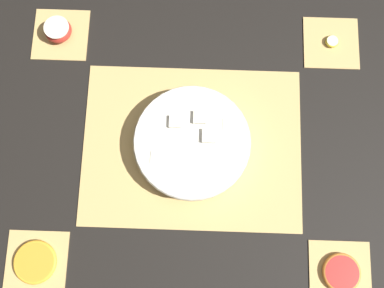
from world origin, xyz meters
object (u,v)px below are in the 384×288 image
Objects in this scene: banana_coin_single at (332,41)px; fruit_salad_bowl at (192,143)px; grapefruit_slice at (342,273)px; apple_half at (58,30)px; orange_slice_whole at (35,262)px.

fruit_salad_bowl is at bearing -140.88° from banana_coin_single.
fruit_salad_bowl reaches higher than grapefruit_slice.
grapefruit_slice is at bearing -39.21° from apple_half.
apple_half is (-0.33, 0.27, -0.01)m from fruit_salad_bowl.
apple_half is 0.67m from banana_coin_single.
orange_slice_whole is 0.67m from grapefruit_slice.
banana_coin_single is 0.39× the size of grapefruit_slice.
apple_half reaches higher than orange_slice_whole.
grapefruit_slice reaches higher than banana_coin_single.
apple_half is at bearing 140.82° from fruit_salad_bowl.
grapefruit_slice is (0.67, -0.00, 0.00)m from orange_slice_whole.
orange_slice_whole is 2.91× the size of banana_coin_single.
fruit_salad_bowl is 2.78× the size of orange_slice_whole.
banana_coin_single is at bearing -0.00° from apple_half.
orange_slice_whole is (0.00, -0.54, -0.01)m from apple_half.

